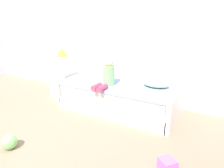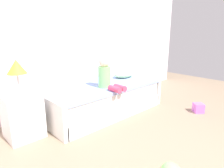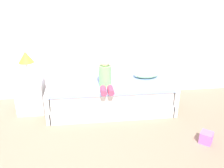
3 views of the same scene
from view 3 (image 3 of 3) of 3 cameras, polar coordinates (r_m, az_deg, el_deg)
wall_rear at (r=4.49m, az=-9.64°, el=14.56°), size 7.20×0.10×2.90m
bed at (r=4.28m, az=-0.40°, el=-2.45°), size 2.11×1.00×0.50m
nightstand at (r=4.37m, az=-18.36°, el=-2.35°), size 0.44×0.44×0.60m
table_lamp at (r=4.15m, az=-19.44°, el=5.62°), size 0.24×0.24×0.45m
child_figure at (r=3.88m, az=-1.54°, el=2.16°), size 0.20×0.51×0.50m
pillow at (r=4.36m, az=7.93°, el=2.37°), size 0.44×0.30×0.13m
toy_block at (r=3.70m, az=21.12°, el=-11.58°), size 0.22×0.22×0.16m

